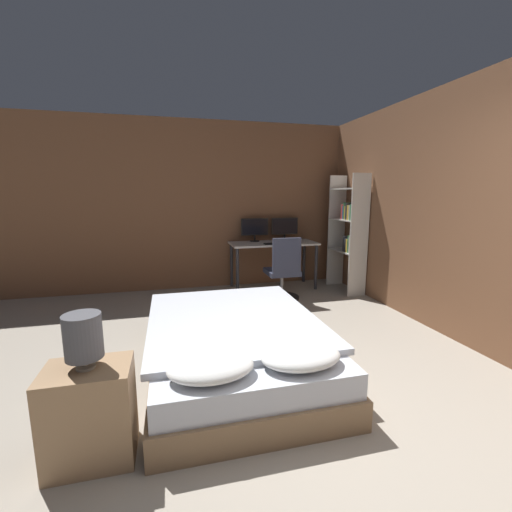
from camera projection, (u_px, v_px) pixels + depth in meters
The scene contains 13 objects.
ground_plane at pixel (383, 475), 1.91m from camera, with size 20.00×20.00×0.00m, color #9E9384.
wall_back at pixel (236, 206), 5.71m from camera, with size 12.00×0.06×2.70m.
wall_side_right at pixel (461, 213), 3.54m from camera, with size 0.06×12.00×2.70m.
bed at pixel (235, 346), 3.00m from camera, with size 1.46×2.08×0.54m.
nightstand at pixel (91, 414), 1.98m from camera, with size 0.48×0.35×0.58m.
bedside_lamp at pixel (83, 337), 1.90m from camera, with size 0.20×0.20×0.32m.
desk at pixel (273, 248), 5.60m from camera, with size 1.40×0.61×0.77m.
monitor_left at pixel (255, 228), 5.68m from camera, with size 0.46×0.16×0.38m.
monitor_right at pixel (285, 227), 5.80m from camera, with size 0.46×0.16×0.38m.
keyboard at pixel (277, 244), 5.39m from camera, with size 0.41×0.13×0.02m.
computer_mouse at pixel (295, 242), 5.46m from camera, with size 0.07×0.05×0.04m.
office_chair at pixel (283, 275), 5.01m from camera, with size 0.52×0.52×0.94m.
bookshelf at pixel (350, 228), 5.35m from camera, with size 0.30×0.74×1.85m.
Camera 1 is at (-1.10, -1.43, 1.55)m, focal length 24.00 mm.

